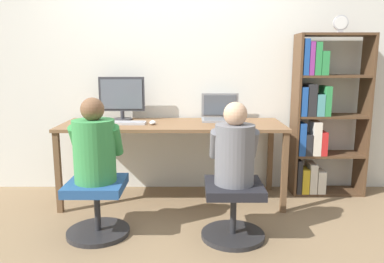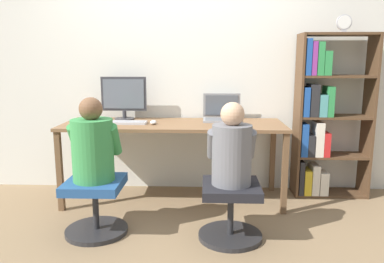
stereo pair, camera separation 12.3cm
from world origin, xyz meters
name	(u,v)px [view 1 (the left image)]	position (x,y,z in m)	size (l,w,h in m)	color
ground_plane	(171,214)	(0.00, 0.00, 0.00)	(14.00, 14.00, 0.00)	#846B4C
wall_back	(174,67)	(0.00, 0.76, 1.30)	(10.00, 0.05, 2.60)	silver
desk	(173,130)	(0.00, 0.35, 0.70)	(2.11, 0.70, 0.77)	brown
desktop_monitor	(122,98)	(-0.52, 0.56, 0.99)	(0.46, 0.20, 0.43)	#333338
laptop	(220,115)	(0.47, 0.53, 0.83)	(0.38, 0.30, 0.27)	gray
keyboard	(122,123)	(-0.48, 0.30, 0.78)	(0.45, 0.14, 0.03)	#B2B2B7
computer_mouse_by_keyboard	(153,122)	(-0.18, 0.28, 0.79)	(0.06, 0.11, 0.04)	silver
office_chair_left	(97,204)	(-0.56, -0.41, 0.25)	(0.50, 0.50, 0.44)	#262628
office_chair_right	(233,207)	(0.50, -0.46, 0.25)	(0.50, 0.50, 0.44)	#262628
person_at_monitor	(94,146)	(-0.56, -0.40, 0.72)	(0.39, 0.34, 0.65)	#388C47
person_at_laptop	(235,149)	(0.50, -0.45, 0.71)	(0.37, 0.31, 0.62)	slate
bookshelf	(319,119)	(1.47, 0.55, 0.78)	(0.73, 0.29, 1.62)	#513823
desk_clock	(341,23)	(1.59, 0.48, 1.71)	(0.14, 0.03, 0.16)	#B2B2B7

